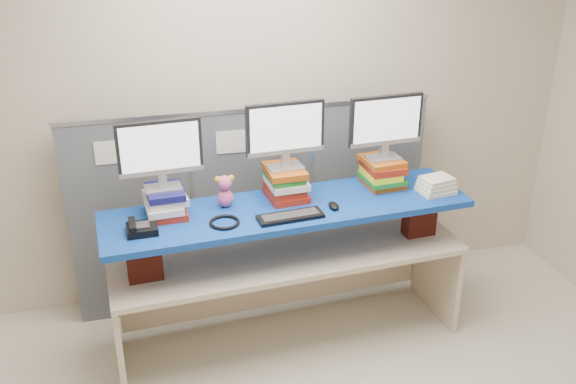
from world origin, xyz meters
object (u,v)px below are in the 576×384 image
object	(u,v)px
monitor_right	(386,123)
keyboard	(290,216)
monitor_left	(160,151)
desk_phone	(141,228)
desk	(288,269)
monitor_center	(285,132)
blue_board	(288,209)

from	to	relation	value
monitor_right	keyboard	xyz separation A→B (m)	(-0.73, -0.33, -0.43)
monitor_left	desk_phone	bearing A→B (deg)	-131.91
monitor_left	monitor_right	world-z (taller)	monitor_right
desk	desk_phone	distance (m)	1.06
desk	monitor_left	distance (m)	1.18
monitor_left	keyboard	bearing A→B (deg)	-21.22
monitor_center	monitor_right	xyz separation A→B (m)	(0.69, 0.04, -0.02)
desk	keyboard	distance (m)	0.51
monitor_right	monitor_center	bearing A→B (deg)	-180.00
desk	blue_board	size ratio (longest dim) A/B	1.00
desk	desk_phone	size ratio (longest dim) A/B	12.80
blue_board	monitor_left	world-z (taller)	monitor_left
monitor_right	desk_phone	bearing A→B (deg)	-173.44
blue_board	desk	bearing A→B (deg)	86.49
monitor_center	blue_board	bearing A→B (deg)	-99.83
monitor_left	desk_phone	size ratio (longest dim) A/B	2.74
monitor_center	keyboard	size ratio (longest dim) A/B	1.21
monitor_center	desk	bearing A→B (deg)	-99.83
monitor_left	keyboard	size ratio (longest dim) A/B	1.21
monitor_right	desk_phone	world-z (taller)	monitor_right
monitor_left	keyboard	xyz separation A→B (m)	(0.74, -0.24, -0.41)
monitor_left	blue_board	bearing A→B (deg)	-8.86
monitor_center	monitor_right	world-z (taller)	monitor_center
monitor_left	monitor_center	bearing A→B (deg)	-0.00
monitor_center	desk_phone	size ratio (longest dim) A/B	2.74
monitor_left	monitor_right	distance (m)	1.47
desk	desk_phone	world-z (taller)	desk_phone
monitor_right	desk_phone	xyz separation A→B (m)	(-1.62, -0.29, -0.41)
desk	monitor_right	size ratio (longest dim) A/B	4.67
desk_phone	keyboard	bearing A→B (deg)	-4.92
monitor_center	keyboard	bearing A→B (deg)	-101.52
blue_board	keyboard	distance (m)	0.17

